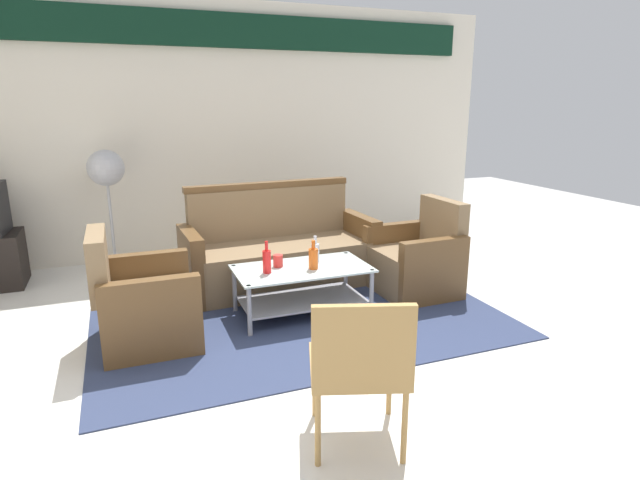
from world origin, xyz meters
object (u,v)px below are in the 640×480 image
bottle_clear (315,252)px  wicker_chair (360,361)px  bottle_red (267,261)px  cup (278,261)px  bottle_orange (313,258)px  couch (279,254)px  coffee_table (302,284)px  armchair_right (416,262)px  pedestal_fan (107,175)px  armchair_left (144,306)px

bottle_clear → wicker_chair: wicker_chair is taller
bottle_red → cup: 0.19m
bottle_orange → cup: (-0.25, 0.16, -0.04)m
bottle_orange → couch: bearing=92.8°
coffee_table → wicker_chair: size_ratio=1.31×
armchair_right → bottle_orange: armchair_right is taller
couch → bottle_clear: 0.70m
pedestal_fan → couch: bearing=-34.0°
bottle_clear → wicker_chair: (-0.47, -1.85, -0.00)m
bottle_clear → bottle_red: bearing=-164.5°
armchair_left → armchair_right: 2.42m
bottle_clear → bottle_red: size_ratio=0.88×
armchair_left → wicker_chair: bearing=29.0°
armchair_right → pedestal_fan: bearing=56.3°
armchair_right → bottle_clear: size_ratio=3.69×
couch → bottle_orange: 0.85m
bottle_clear → bottle_red: (-0.46, -0.13, 0.01)m
bottle_orange → pedestal_fan: (-1.52, 1.83, 0.51)m
coffee_table → bottle_clear: 0.29m
couch → wicker_chair: 2.55m
coffee_table → wicker_chair: 1.80m
couch → armchair_left: size_ratio=2.15×
couch → wicker_chair: bearing=79.4°
bottle_orange → wicker_chair: wicker_chair is taller
armchair_right → coffee_table: bearing=94.8°
bottle_red → cup: bearing=44.2°
coffee_table → couch: bearing=87.3°
couch → armchair_right: bearing=147.8°
armchair_right → couch: bearing=58.9°
bottle_clear → cup: size_ratio=2.30×
coffee_table → bottle_clear: bearing=32.5°
wicker_chair → armchair_right: bearing=70.6°
armchair_left → pedestal_fan: bearing=-173.9°
wicker_chair → bottle_red: bearing=108.3°
armchair_right → wicker_chair: 2.40m
coffee_table → bottle_red: 0.39m
armchair_left → cup: armchair_left is taller
coffee_table → wicker_chair: (-0.31, -1.75, 0.22)m
cup → pedestal_fan: 2.17m
armchair_right → coffee_table: 1.17m
bottle_orange → bottle_clear: size_ratio=1.03×
bottle_orange → bottle_clear: 0.18m
bottle_clear → armchair_left: bearing=-173.0°
bottle_orange → pedestal_fan: 2.43m
cup → bottle_orange: bearing=-32.4°
bottle_orange → armchair_right: bearing=10.0°
wicker_chair → armchair_left: bearing=137.8°
armchair_right → bottle_clear: 1.03m
armchair_right → pedestal_fan: 3.16m
cup → armchair_right: bearing=1.4°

